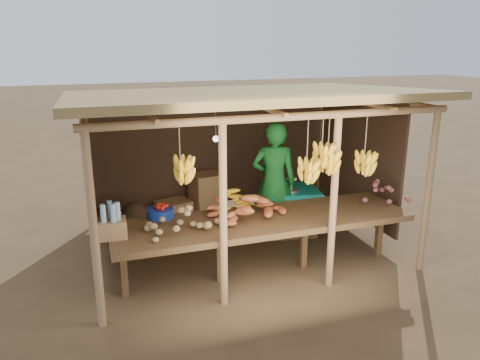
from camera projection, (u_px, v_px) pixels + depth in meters
name	position (u px, v px, depth m)	size (l,w,h in m)	color
ground	(240.00, 246.00, 7.16)	(60.00, 60.00, 0.00)	brown
stall_structure	(242.00, 124.00, 6.50)	(4.70, 3.50, 2.43)	#A17B53
counter	(263.00, 223.00, 6.08)	(3.90, 1.05, 0.80)	brown
potato_heap	(186.00, 216.00, 5.65)	(0.92, 0.55, 0.36)	#9E7D51
sweet_potato_heap	(246.00, 205.00, 6.01)	(1.05, 0.63, 0.36)	#B8562F
onion_heap	(380.00, 191.00, 6.58)	(0.82, 0.49, 0.36)	#A24F58
banana_pile	(232.00, 198.00, 6.33)	(0.53, 0.32, 0.34)	yellow
tomato_basin	(160.00, 212.00, 6.08)	(0.34, 0.34, 0.18)	navy
bottle_box	(111.00, 224.00, 5.44)	(0.35, 0.28, 0.43)	#9D7046
vendor	(274.00, 182.00, 7.16)	(0.68, 0.45, 1.87)	#186E26
tarp_crate	(291.00, 209.00, 7.54)	(0.92, 0.83, 0.98)	brown
carton_stack	(196.00, 203.00, 7.93)	(1.21, 0.55, 0.85)	#9D7046
burlap_sacks	(121.00, 220.00, 7.39)	(0.94, 0.49, 0.67)	#412D1E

